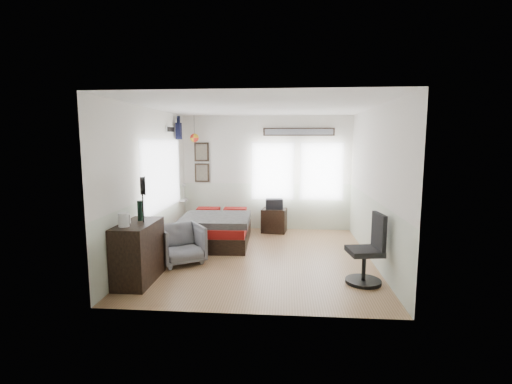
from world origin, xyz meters
TOP-DOWN VIEW (x-y plane):
  - ground_plane at (0.00, 0.00)m, footprint 4.00×4.50m
  - room_shell at (-0.08, 0.19)m, footprint 4.02×4.52m
  - wall_decor at (-1.10, 1.96)m, footprint 3.55×1.32m
  - bed at (-0.96, 0.94)m, footprint 1.42×1.92m
  - dresser at (-1.74, -1.30)m, footprint 0.48×1.00m
  - armchair at (-1.35, -0.41)m, footprint 1.00×1.01m
  - nightstand at (0.20, 1.92)m, footprint 0.60×0.51m
  - task_chair at (1.69, -1.10)m, footprint 0.53×0.53m
  - kettle at (-1.83, -1.54)m, footprint 0.18×0.15m
  - bottle at (-1.76, -1.13)m, footprint 0.08×0.08m
  - stand_fan at (-1.65, -1.24)m, footprint 0.16×0.27m
  - black_bag at (0.20, 1.92)m, footprint 0.41×0.28m

SIDE VIEW (x-z plane):
  - ground_plane at x=0.00m, z-range -0.01..0.00m
  - nightstand at x=0.20m, z-range 0.00..0.55m
  - bed at x=-0.96m, z-range -0.01..0.59m
  - armchair at x=-1.35m, z-range 0.00..0.67m
  - task_chair at x=1.69m, z-range -0.10..0.96m
  - dresser at x=-1.74m, z-range 0.00..0.90m
  - black_bag at x=0.20m, z-range 0.55..0.78m
  - kettle at x=-1.83m, z-range 0.90..1.10m
  - bottle at x=-1.76m, z-range 0.90..1.21m
  - stand_fan at x=-1.65m, z-range 1.09..1.79m
  - room_shell at x=-0.08m, z-range 0.26..2.97m
  - wall_decor at x=-1.10m, z-range 1.38..2.82m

